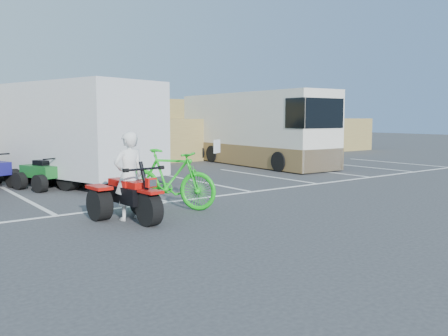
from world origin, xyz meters
TOP-DOWN VIEW (x-y plane):
  - ground at (0.00, 0.00)m, footprint 100.00×100.00m
  - parking_stripes at (0.87, 4.07)m, footprint 28.00×5.16m
  - grass_embankment at (0.00, 15.48)m, footprint 40.00×8.50m
  - red_trike_atv at (-1.60, 0.99)m, footprint 1.42×1.83m
  - rider at (-1.61, 1.14)m, footprint 0.68×0.47m
  - green_dirt_bike at (-0.35, 1.68)m, footprint 1.73×2.26m
  - cargo_trailer at (-0.69, 7.66)m, footprint 4.39×7.16m
  - rv_motorhome at (7.93, 8.51)m, footprint 2.55×8.67m
  - quad_atv_green at (-1.81, 6.42)m, footprint 1.48×1.71m

SIDE VIEW (x-z plane):
  - ground at x=0.00m, z-range 0.00..0.00m
  - red_trike_atv at x=-1.60m, z-range -0.57..0.57m
  - quad_atv_green at x=-1.81m, z-range -0.47..0.47m
  - parking_stripes at x=0.87m, z-range 0.00..0.01m
  - green_dirt_bike at x=-0.35m, z-range 0.00..1.36m
  - rider at x=-1.61m, z-range 0.00..1.79m
  - rv_motorhome at x=7.93m, z-range -0.20..2.88m
  - grass_embankment at x=0.00m, z-range -0.13..2.97m
  - cargo_trailer at x=-0.69m, z-range 0.13..3.25m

